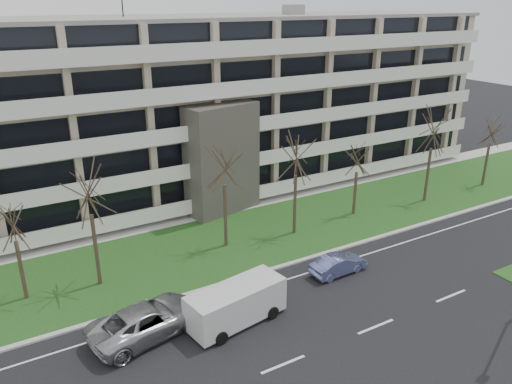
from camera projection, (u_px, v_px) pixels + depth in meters
ground at (376, 327)px, 27.09m from camera, size 160.00×160.00×0.00m
grass_verge at (256, 235)px, 37.56m from camera, size 90.00×10.00×0.06m
curb at (293, 263)px, 33.52m from camera, size 90.00×0.35×0.12m
sidewalk at (223, 210)px, 41.99m from camera, size 90.00×2.00×0.08m
lane_edge_line at (306, 273)px, 32.33m from camera, size 90.00×0.12×0.01m
apartment_building at (187, 106)px, 44.75m from camera, size 60.50×15.10×18.75m
silver_pickup at (148, 320)px, 26.20m from camera, size 6.71×4.04×1.74m
blue_sedan at (338, 264)px, 32.14m from camera, size 3.95×1.50×1.29m
white_van at (237, 301)px, 27.10m from camera, size 5.84×2.97×2.17m
tree_1 at (11, 218)px, 27.74m from camera, size 3.38×3.38×6.76m
tree_2 at (88, 185)px, 28.75m from camera, size 4.23×4.23×8.46m
tree_3 at (224, 159)px, 33.57m from camera, size 4.20×4.20×8.41m
tree_4 at (296, 151)px, 35.57m from camera, size 4.16×4.16×8.33m
tree_5 at (358, 156)px, 39.45m from camera, size 3.25×3.25×6.50m
tree_6 at (434, 127)px, 41.57m from camera, size 4.28×4.28×8.56m
tree_7 at (493, 126)px, 45.57m from camera, size 3.74×3.74×7.47m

